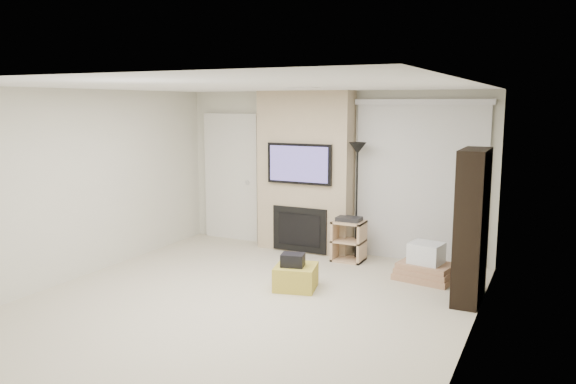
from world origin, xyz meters
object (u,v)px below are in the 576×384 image
at_px(floor_lamp, 357,168).
at_px(box_stack, 426,266).
at_px(av_stand, 349,238).
at_px(bookshelf, 472,226).
at_px(ottoman, 296,277).

xyz_separation_m(floor_lamp, box_stack, (1.16, -0.54, -1.19)).
xyz_separation_m(av_stand, bookshelf, (1.85, -0.98, 0.55)).
bearing_deg(av_stand, bookshelf, -27.93).
distance_m(floor_lamp, bookshelf, 2.15).
distance_m(ottoman, box_stack, 1.76).
height_order(box_stack, bookshelf, bookshelf).
relative_size(av_stand, box_stack, 0.80).
bearing_deg(av_stand, ottoman, -96.43).
relative_size(floor_lamp, av_stand, 2.65).
distance_m(ottoman, bookshelf, 2.22).
relative_size(ottoman, av_stand, 0.76).
height_order(floor_lamp, av_stand, floor_lamp).
bearing_deg(bookshelf, ottoman, -165.87).
height_order(ottoman, av_stand, av_stand).
distance_m(box_stack, bookshelf, 1.11).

